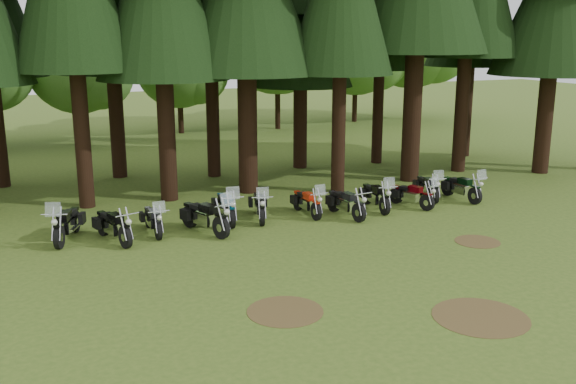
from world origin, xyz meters
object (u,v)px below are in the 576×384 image
Objects in this scene: motorcycle_9 at (412,196)px; motorcycle_2 at (153,221)px; motorcycle_0 at (67,225)px; motorcycle_8 at (376,197)px; motorcycle_3 at (205,217)px; motorcycle_1 at (113,227)px; motorcycle_7 at (346,204)px; motorcycle_5 at (259,206)px; motorcycle_4 at (226,208)px; motorcycle_11 at (461,188)px; motorcycle_10 at (427,188)px; motorcycle_6 at (307,203)px.

motorcycle_2 is at bearing 158.07° from motorcycle_9.
motorcycle_8 is (10.76, -0.50, -0.03)m from motorcycle_0.
motorcycle_1 is at bearing 154.52° from motorcycle_3.
motorcycle_5 is at bearing 156.29° from motorcycle_7.
motorcycle_0 is 5.20m from motorcycle_4.
motorcycle_0 is 1.49m from motorcycle_1.
motorcycle_0 is 2.64m from motorcycle_2.
motorcycle_10 is at bearing 146.53° from motorcycle_11.
motorcycle_1 reaches higher than motorcycle_7.
motorcycle_0 is at bearing 175.68° from motorcycle_6.
motorcycle_2 is 3.75m from motorcycle_5.
motorcycle_6 is 4.09m from motorcycle_9.
motorcycle_4 is 5.59m from motorcycle_8.
motorcycle_8 is 1.06× the size of motorcycle_10.
motorcycle_5 is (2.17, 0.81, -0.05)m from motorcycle_3.
motorcycle_0 is 1.00× the size of motorcycle_4.
motorcycle_2 reaches higher than motorcycle_1.
motorcycle_4 reaches higher than motorcycle_5.
motorcycle_2 is 8.15m from motorcycle_8.
motorcycle_9 is at bearing 17.18° from motorcycle_0.
motorcycle_4 reaches higher than motorcycle_6.
motorcycle_8 is 3.80m from motorcycle_11.
motorcycle_6 is at bearing -164.03° from motorcycle_10.
motorcycle_6 is (5.49, 0.10, 0.01)m from motorcycle_2.
motorcycle_3 is 10.38m from motorcycle_11.
motorcycle_5 is at bearing 172.03° from motorcycle_11.
motorcycle_2 reaches higher than motorcycle_7.
motorcycle_9 is at bearing -134.62° from motorcycle_10.
motorcycle_0 is 13.42m from motorcycle_10.
motorcycle_6 is (8.11, -0.24, -0.07)m from motorcycle_0.
motorcycle_1 is 12.12m from motorcycle_10.
motorcycle_8 reaches higher than motorcycle_11.
motorcycle_3 reaches higher than motorcycle_9.
motorcycle_11 is at bearing -5.33° from motorcycle_6.
motorcycle_8 is at bearing -15.85° from motorcycle_1.
motorcycle_1 is 0.98× the size of motorcycle_8.
motorcycle_8 is 1.13× the size of motorcycle_9.
motorcycle_4 reaches higher than motorcycle_8.
motorcycle_4 is at bearing 158.42° from motorcycle_7.
motorcycle_8 reaches higher than motorcycle_10.
motorcycle_8 reaches higher than motorcycle_6.
motorcycle_3 reaches higher than motorcycle_7.
motorcycle_9 reaches higher than motorcycle_1.
motorcycle_4 reaches higher than motorcycle_10.
motorcycle_3 reaches higher than motorcycle_2.
motorcycle_9 is (7.98, 0.19, -0.09)m from motorcycle_3.
motorcycle_6 is at bearing 153.54° from motorcycle_9.
motorcycle_5 reaches higher than motorcycle_11.
motorcycle_0 is at bearing 156.95° from motorcycle_9.
motorcycle_6 is 0.95× the size of motorcycle_7.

